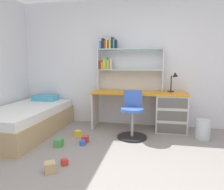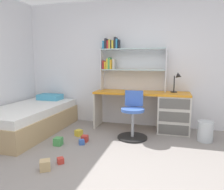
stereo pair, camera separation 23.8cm
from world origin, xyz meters
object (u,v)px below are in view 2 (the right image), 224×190
(bookshelf_hutch, at_px, (123,59))
(toy_block_yellow_3, at_px, (79,133))
(toy_block_red_2, at_px, (61,161))
(desk, at_px, (166,110))
(desk_lamp, at_px, (178,79))
(bed_platform, at_px, (29,119))
(toy_block_green_1, at_px, (58,141))
(toy_block_red_5, at_px, (85,139))
(toy_block_blue_4, at_px, (82,142))
(swivel_chair, at_px, (133,119))
(waste_bin, at_px, (205,131))
(toy_block_natural_0, at_px, (45,165))

(bookshelf_hutch, bearing_deg, toy_block_yellow_3, -125.34)
(bookshelf_hutch, bearing_deg, toy_block_red_2, -101.57)
(desk, distance_m, desk_lamp, 0.63)
(bed_platform, relative_size, toy_block_red_2, 26.09)
(toy_block_green_1, height_order, toy_block_red_5, toy_block_green_1)
(bookshelf_hutch, height_order, toy_block_blue_4, bookshelf_hutch)
(swivel_chair, distance_m, waste_bin, 1.22)
(desk_lamp, relative_size, toy_block_yellow_3, 3.46)
(desk_lamp, bearing_deg, toy_block_natural_0, -127.79)
(bookshelf_hutch, distance_m, toy_block_red_5, 1.77)
(toy_block_red_2, distance_m, toy_block_yellow_3, 1.08)
(desk_lamp, distance_m, swivel_chair, 1.15)
(desk, relative_size, swivel_chair, 2.22)
(desk_lamp, relative_size, waste_bin, 1.13)
(waste_bin, bearing_deg, bed_platform, -173.84)
(bookshelf_hutch, relative_size, bed_platform, 0.65)
(waste_bin, bearing_deg, desk_lamp, 137.64)
(toy_block_red_2, bearing_deg, waste_bin, 35.53)
(bed_platform, bearing_deg, swivel_chair, 5.44)
(desk, relative_size, waste_bin, 5.36)
(swivel_chair, bearing_deg, waste_bin, 7.34)
(bed_platform, height_order, waste_bin, bed_platform)
(desk_lamp, bearing_deg, toy_block_red_2, -129.09)
(desk, bearing_deg, swivel_chair, -135.32)
(swivel_chair, relative_size, toy_block_red_2, 10.56)
(toy_block_yellow_3, relative_size, toy_block_blue_4, 1.35)
(desk_lamp, distance_m, toy_block_yellow_3, 2.07)
(toy_block_red_5, bearing_deg, toy_block_green_1, -142.59)
(toy_block_red_2, height_order, toy_block_blue_4, toy_block_blue_4)
(toy_block_natural_0, bearing_deg, toy_block_blue_4, 83.99)
(waste_bin, relative_size, toy_block_blue_4, 4.14)
(toy_block_blue_4, bearing_deg, toy_block_natural_0, -96.01)
(desk_lamp, relative_size, toy_block_red_5, 3.70)
(desk, bearing_deg, bookshelf_hutch, 169.52)
(waste_bin, height_order, toy_block_blue_4, waste_bin)
(swivel_chair, xyz_separation_m, toy_block_green_1, (-1.08, -0.67, -0.27))
(toy_block_natural_0, bearing_deg, toy_block_red_2, 65.64)
(bookshelf_hutch, relative_size, toy_block_natural_0, 10.56)
(bed_platform, distance_m, toy_block_red_2, 1.62)
(toy_block_natural_0, bearing_deg, desk_lamp, 52.21)
(bookshelf_hutch, height_order, bed_platform, bookshelf_hutch)
(desk, relative_size, bed_platform, 0.90)
(toy_block_red_5, bearing_deg, toy_block_red_2, -89.72)
(toy_block_red_5, bearing_deg, toy_block_natural_0, -94.99)
(bed_platform, bearing_deg, toy_block_red_2, -40.26)
(toy_block_red_2, bearing_deg, bookshelf_hutch, 78.43)
(swivel_chair, relative_size, toy_block_red_5, 7.90)
(desk, distance_m, toy_block_red_5, 1.62)
(bed_platform, distance_m, toy_block_red_5, 1.26)
(waste_bin, xyz_separation_m, toy_block_yellow_3, (-2.15, -0.33, -0.11))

